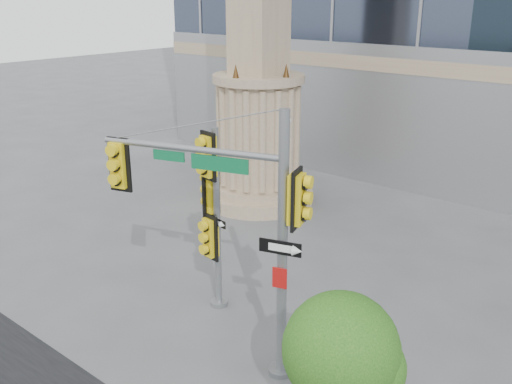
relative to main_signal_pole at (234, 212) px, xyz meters
The scene contains 5 objects.
ground 3.73m from the main_signal_pole, 134.10° to the right, with size 120.00×120.00×0.00m, color #545456.
monument 10.86m from the main_signal_pole, 126.78° to the left, with size 4.40×4.40×16.60m.
main_signal_pole is the anchor object (origin of this frame).
secondary_signal_pole 2.69m from the main_signal_pole, 144.90° to the left, with size 0.85×0.71×4.92m.
street_tree 3.73m from the main_signal_pole, 15.29° to the right, with size 2.09×2.04×3.26m.
Camera 1 is at (7.84, -7.81, 8.03)m, focal length 40.00 mm.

